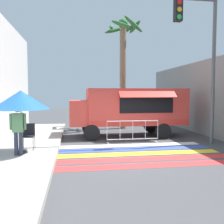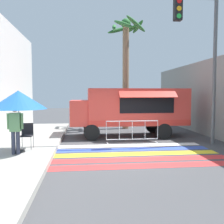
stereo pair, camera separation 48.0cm
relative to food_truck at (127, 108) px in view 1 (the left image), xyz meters
The scene contains 10 objects.
ground_plane 3.73m from the food_truck, 98.30° to the right, with size 60.00×60.00×0.00m, color #424244.
concrete_wall_right 4.28m from the food_truck, ahead, with size 0.20×16.00×3.98m.
crosswalk_painted 4.09m from the food_truck, 97.44° to the right, with size 6.40×3.60×0.01m.
food_truck is the anchor object (origin of this frame).
traffic_signal_pole 4.52m from the food_truck, 45.11° to the right, with size 5.01×0.29×6.54m.
patio_umbrella 5.86m from the food_truck, 139.75° to the right, with size 1.92×1.92×2.13m.
folding_chair 5.42m from the food_truck, 144.03° to the right, with size 0.43×0.43×0.93m.
vendor_person 6.09m from the food_truck, 137.86° to the right, with size 0.53×0.22×1.64m.
barricade_front 2.07m from the food_truck, 93.47° to the right, with size 2.34×0.44×1.01m.
palm_tree 4.30m from the food_truck, 82.20° to the left, with size 2.41×2.52×6.84m.
Camera 1 is at (-2.20, -9.15, 2.18)m, focal length 40.00 mm.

